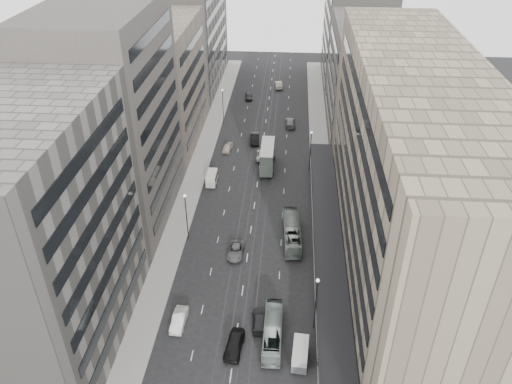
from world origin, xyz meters
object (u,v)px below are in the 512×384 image
(panel_van, at_px, (212,178))
(double_decker, at_px, (267,156))
(sedan_2, at_px, (236,251))
(bus_near, at_px, (273,331))
(sedan_1, at_px, (179,320))
(sedan_0, at_px, (234,344))
(vw_microbus, at_px, (300,353))
(pedestrian, at_px, (319,361))
(bus_far, at_px, (292,232))

(panel_van, bearing_deg, double_decker, 34.37)
(double_decker, relative_size, sedan_2, 1.82)
(bus_near, bearing_deg, sedan_1, -7.08)
(sedan_0, bearing_deg, vw_microbus, -1.83)
(bus_near, distance_m, panel_van, 37.90)
(sedan_2, xyz_separation_m, pedestrian, (11.99, -19.57, 0.33))
(panel_van, bearing_deg, sedan_2, -71.54)
(bus_near, bearing_deg, double_decker, -85.64)
(bus_near, distance_m, sedan_2, 17.11)
(panel_van, xyz_separation_m, sedan_0, (8.41, -37.57, -0.51))
(panel_van, distance_m, sedan_2, 20.82)
(panel_van, relative_size, sedan_0, 0.79)
(bus_far, xyz_separation_m, sedan_1, (-14.13, -18.47, -0.75))
(pedestrian, bearing_deg, panel_van, -87.69)
(bus_far, distance_m, panel_van, 21.64)
(vw_microbus, relative_size, sedan_2, 0.91)
(sedan_1, relative_size, pedestrian, 2.67)
(bus_near, relative_size, bus_far, 0.88)
(double_decker, xyz_separation_m, sedan_0, (-1.49, -44.36, -1.76))
(sedan_1, bearing_deg, bus_far, 54.27)
(sedan_1, bearing_deg, panel_van, 93.16)
(double_decker, distance_m, sedan_2, 26.80)
(bus_far, distance_m, double_decker, 22.98)
(vw_microbus, height_order, panel_van, panel_van)
(bus_near, xyz_separation_m, sedan_0, (-4.56, -1.96, -0.49))
(double_decker, bearing_deg, panel_van, -145.58)
(sedan_0, xyz_separation_m, sedan_1, (-7.53, 3.50, -0.09))
(bus_far, xyz_separation_m, double_decker, (-5.10, 22.38, 1.10))
(panel_van, xyz_separation_m, pedestrian, (18.60, -39.30, -0.35))
(bus_near, relative_size, double_decker, 1.08)
(bus_far, distance_m, sedan_0, 22.95)
(double_decker, relative_size, sedan_1, 1.94)
(double_decker, distance_m, sedan_0, 44.42)
(bus_far, bearing_deg, vw_microbus, 89.74)
(sedan_0, distance_m, sedan_1, 8.30)
(sedan_1, bearing_deg, pedestrian, -14.78)
(vw_microbus, bearing_deg, bus_far, 97.50)
(bus_far, bearing_deg, bus_near, 80.61)
(sedan_0, bearing_deg, pedestrian, -3.44)
(vw_microbus, bearing_deg, sedan_1, 167.54)
(double_decker, bearing_deg, sedan_1, -102.47)
(bus_far, height_order, vw_microbus, bus_far)
(sedan_0, height_order, pedestrian, pedestrian)
(panel_van, bearing_deg, pedestrian, -64.74)
(vw_microbus, bearing_deg, sedan_2, 121.36)
(vw_microbus, bearing_deg, sedan_0, 176.16)
(vw_microbus, relative_size, panel_van, 1.14)
(panel_van, height_order, pedestrian, panel_van)
(sedan_2, bearing_deg, panel_van, 110.18)
(sedan_2, bearing_deg, pedestrian, -56.85)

